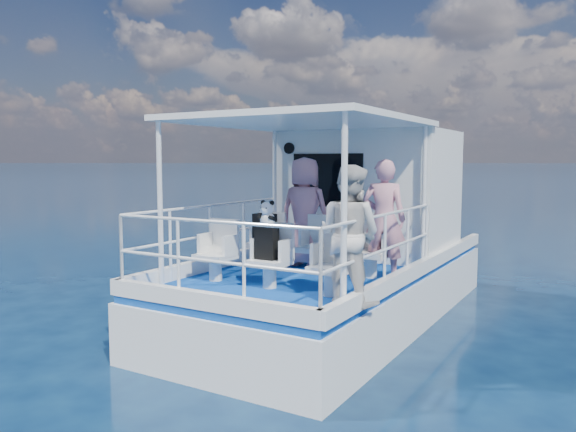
% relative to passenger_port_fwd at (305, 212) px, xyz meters
% --- Properties ---
extents(ground, '(2000.00, 2000.00, 0.00)m').
position_rel_passenger_port_fwd_xyz_m(ground, '(0.37, -0.53, -1.77)').
color(ground, '#081C3B').
rests_on(ground, ground).
extents(hull, '(3.00, 7.00, 1.60)m').
position_rel_passenger_port_fwd_xyz_m(hull, '(0.37, 0.47, -1.77)').
color(hull, white).
rests_on(hull, ground).
extents(deck, '(2.90, 6.90, 0.10)m').
position_rel_passenger_port_fwd_xyz_m(deck, '(0.37, 0.47, -0.92)').
color(deck, navy).
rests_on(deck, hull).
extents(cabin, '(2.85, 2.00, 2.20)m').
position_rel_passenger_port_fwd_xyz_m(cabin, '(0.37, 1.77, 0.23)').
color(cabin, white).
rests_on(cabin, deck).
extents(canopy, '(3.00, 3.20, 0.08)m').
position_rel_passenger_port_fwd_xyz_m(canopy, '(0.37, -0.73, 1.37)').
color(canopy, white).
rests_on(canopy, cabin).
extents(canopy_posts, '(2.77, 2.97, 2.20)m').
position_rel_passenger_port_fwd_xyz_m(canopy_posts, '(0.37, -0.78, 0.23)').
color(canopy_posts, white).
rests_on(canopy_posts, deck).
extents(railings, '(2.84, 3.59, 1.00)m').
position_rel_passenger_port_fwd_xyz_m(railings, '(0.37, -1.10, -0.37)').
color(railings, white).
rests_on(railings, deck).
extents(seat_port_fwd, '(0.48, 0.46, 0.38)m').
position_rel_passenger_port_fwd_xyz_m(seat_port_fwd, '(-0.53, -0.33, -0.68)').
color(seat_port_fwd, silver).
rests_on(seat_port_fwd, deck).
extents(seat_center_fwd, '(0.48, 0.46, 0.38)m').
position_rel_passenger_port_fwd_xyz_m(seat_center_fwd, '(0.37, -0.33, -0.68)').
color(seat_center_fwd, silver).
rests_on(seat_center_fwd, deck).
extents(seat_stbd_fwd, '(0.48, 0.46, 0.38)m').
position_rel_passenger_port_fwd_xyz_m(seat_stbd_fwd, '(1.27, -0.33, -0.68)').
color(seat_stbd_fwd, silver).
rests_on(seat_stbd_fwd, deck).
extents(seat_port_aft, '(0.48, 0.46, 0.38)m').
position_rel_passenger_port_fwd_xyz_m(seat_port_aft, '(-0.53, -1.63, -0.68)').
color(seat_port_aft, silver).
rests_on(seat_port_aft, deck).
extents(seat_center_aft, '(0.48, 0.46, 0.38)m').
position_rel_passenger_port_fwd_xyz_m(seat_center_aft, '(0.37, -1.63, -0.68)').
color(seat_center_aft, silver).
rests_on(seat_center_aft, deck).
extents(seat_stbd_aft, '(0.48, 0.46, 0.38)m').
position_rel_passenger_port_fwd_xyz_m(seat_stbd_aft, '(1.27, -1.63, -0.68)').
color(seat_stbd_aft, silver).
rests_on(seat_stbd_aft, deck).
extents(passenger_port_fwd, '(0.67, 0.49, 1.74)m').
position_rel_passenger_port_fwd_xyz_m(passenger_port_fwd, '(0.00, 0.00, 0.00)').
color(passenger_port_fwd, '#C6808E').
rests_on(passenger_port_fwd, deck).
extents(passenger_stbd_fwd, '(0.69, 0.52, 1.70)m').
position_rel_passenger_port_fwd_xyz_m(passenger_stbd_fwd, '(1.44, -0.28, -0.02)').
color(passenger_stbd_fwd, pink).
rests_on(passenger_stbd_fwd, deck).
extents(passenger_stbd_aft, '(0.87, 0.72, 1.63)m').
position_rel_passenger_port_fwd_xyz_m(passenger_stbd_aft, '(1.62, -1.86, -0.05)').
color(passenger_stbd_aft, beige).
rests_on(passenger_stbd_aft, deck).
extents(backpack_port, '(0.35, 0.20, 0.46)m').
position_rel_passenger_port_fwd_xyz_m(backpack_port, '(-0.54, -0.34, -0.26)').
color(backpack_port, black).
rests_on(backpack_port, seat_port_fwd).
extents(backpack_center, '(0.29, 0.16, 0.43)m').
position_rel_passenger_port_fwd_xyz_m(backpack_center, '(0.33, -1.64, -0.27)').
color(backpack_center, black).
rests_on(backpack_center, seat_center_aft).
extents(compact_camera, '(0.10, 0.06, 0.06)m').
position_rel_passenger_port_fwd_xyz_m(compact_camera, '(-0.54, -0.35, 0.00)').
color(compact_camera, black).
rests_on(compact_camera, backpack_port).
extents(panda, '(0.23, 0.19, 0.35)m').
position_rel_passenger_port_fwd_xyz_m(panda, '(0.35, -1.64, 0.12)').
color(panda, white).
rests_on(panda, backpack_center).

